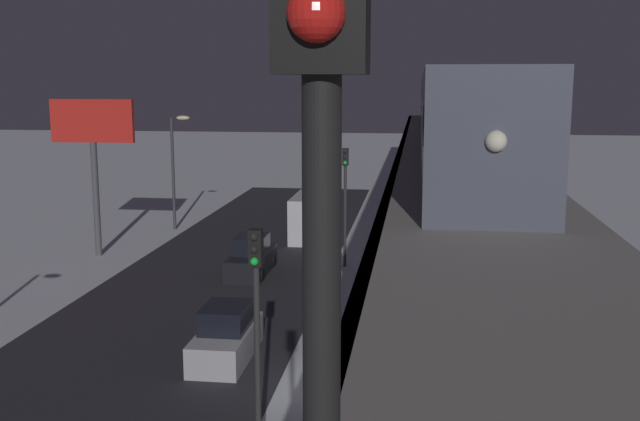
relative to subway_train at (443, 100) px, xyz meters
The scene contains 12 objects.
ground_plane 31.43m from the subway_train, 80.09° to the left, with size 240.00×240.00×0.00m, color silver.
avenue_asphalt 33.06m from the subway_train, 68.90° to the left, with size 11.00×90.58×0.01m, color #28282D.
elevated_railway 29.90m from the subway_train, 89.83° to the left, with size 5.00×90.58×6.84m.
subway_train is the anchor object (origin of this frame).
rail_signal 49.46m from the subway_train, 87.77° to the left, with size 0.36×0.41×4.00m.
sedan_black 20.02m from the subway_train, 56.80° to the left, with size 1.91×4.78×1.97m.
sedan_silver 29.67m from the subway_train, 73.16° to the left, with size 1.80×4.37×1.97m.
box_truck 12.25m from the subway_train, 34.83° to the left, with size 2.40×7.40×2.80m.
traffic_light_near 35.92m from the subway_train, 81.30° to the left, with size 0.32×0.44×6.40m.
traffic_light_mid 15.10m from the subway_train, 68.09° to the left, with size 0.32×0.44×6.40m.
commercial_billboard 23.48m from the subway_train, 32.79° to the left, with size 4.80×0.36×8.90m.
street_lamp_far 18.59m from the subway_train, 15.22° to the left, with size 1.35×0.44×7.65m.
Camera 1 is at (-3.66, 22.54, 9.92)m, focal length 41.75 mm.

